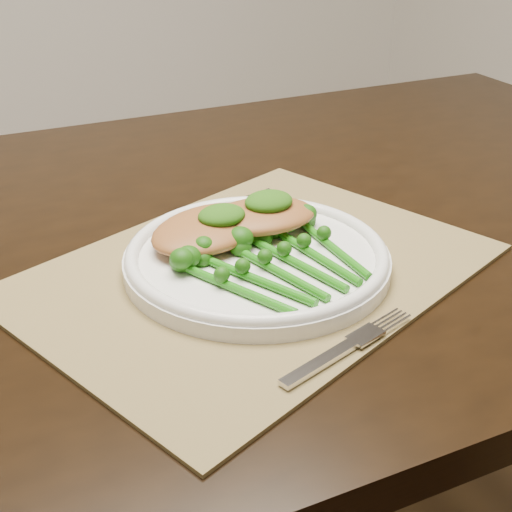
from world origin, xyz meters
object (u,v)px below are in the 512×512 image
dinner_plate (257,257)px  broccolini_bundle (288,268)px  dining_table (216,447)px  placemat (254,271)px  chicken_fillet_left (209,229)px

dinner_plate → broccolini_bundle: broccolini_bundle is taller
dining_table → broccolini_bundle: bearing=-85.5°
dining_table → dinner_plate: size_ratio=5.80×
dining_table → broccolini_bundle: broccolini_bundle is taller
placemat → broccolini_bundle: (0.01, -0.05, 0.02)m
dining_table → placemat: 0.40m
dinner_plate → chicken_fillet_left: 0.06m
dining_table → placemat: bearing=-90.8°
placemat → chicken_fillet_left: size_ratio=3.35×
dinner_plate → chicken_fillet_left: (-0.03, 0.05, 0.02)m
dinner_plate → chicken_fillet_left: bearing=120.2°
placemat → chicken_fillet_left: 0.07m
placemat → broccolini_bundle: size_ratio=2.41×
chicken_fillet_left → broccolini_bundle: size_ratio=0.72×
placemat → dinner_plate: 0.02m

